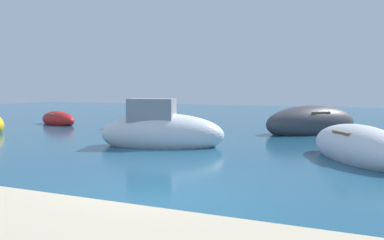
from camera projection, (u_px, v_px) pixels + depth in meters
The scene contains 6 objects.
ground at pixel (162, 199), 7.68m from camera, with size 80.00×80.00×0.00m, color #1E5170.
moored_boat_2 at pixel (161, 132), 14.57m from camera, with size 4.69×2.92×2.02m.
moored_boat_3 at pixel (311, 123), 18.66m from camera, with size 4.52×4.58×1.63m.
moored_boat_5 at pixel (136, 121), 20.93m from camera, with size 2.95×2.93×1.70m.
moored_boat_6 at pixel (359, 148), 11.62m from camera, with size 3.60×4.32×1.33m.
moored_boat_7 at pixel (58, 120), 23.18m from camera, with size 3.31×2.12×0.97m.
Camera 1 is at (3.61, -6.65, 2.06)m, focal length 38.68 mm.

